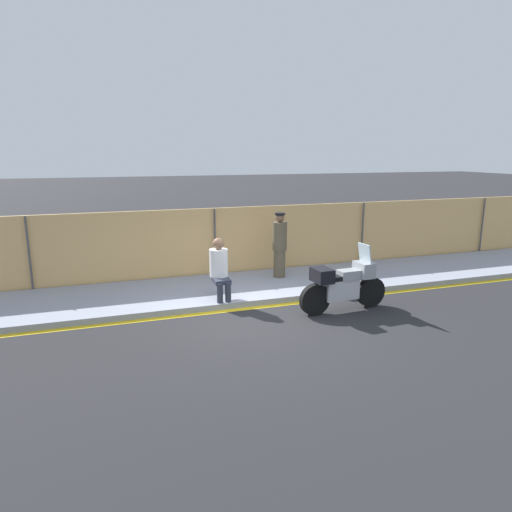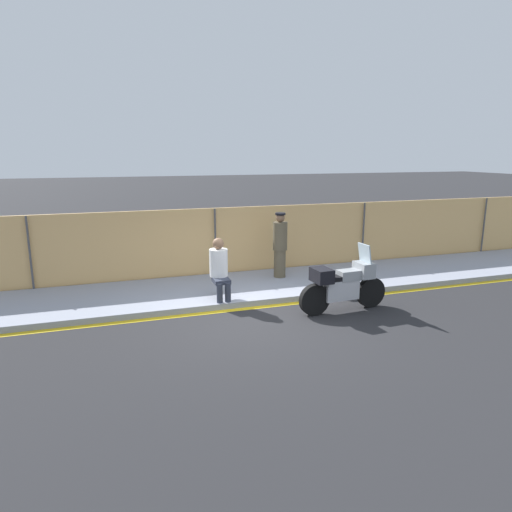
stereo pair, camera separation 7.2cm
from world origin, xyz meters
name	(u,v)px [view 2 (the right image)]	position (x,y,z in m)	size (l,w,h in m)	color
ground_plane	(254,320)	(0.00, 0.00, 0.00)	(120.00, 120.00, 0.00)	#262628
sidewalk	(228,289)	(0.00, 2.14, 0.07)	(34.57, 2.63, 0.14)	#8E93A3
curb_paint_stripe	(244,309)	(0.00, 0.73, 0.00)	(34.57, 0.18, 0.01)	gold
storefront_fence	(215,243)	(0.00, 3.54, 0.98)	(32.84, 0.17, 1.96)	#E5B26B
motorcycle	(343,285)	(2.04, -0.07, 0.60)	(2.15, 0.58, 1.49)	black
officer_standing	(280,245)	(1.57, 2.56, 1.03)	(0.39, 0.39, 1.75)	brown
person_seated_on_curb	(219,265)	(-0.41, 1.32, 0.91)	(0.42, 0.73, 1.40)	#2D3342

